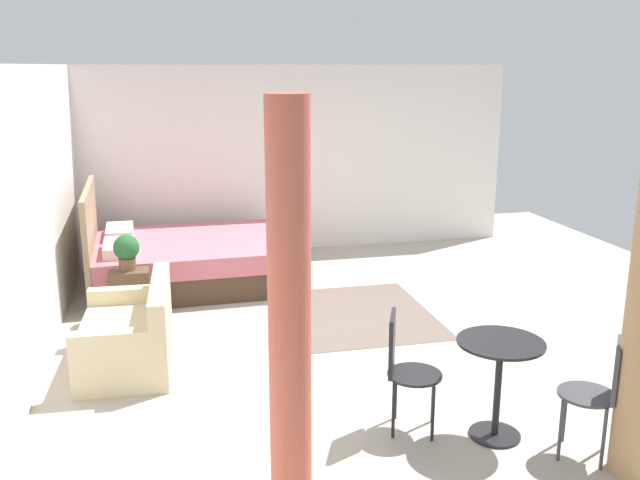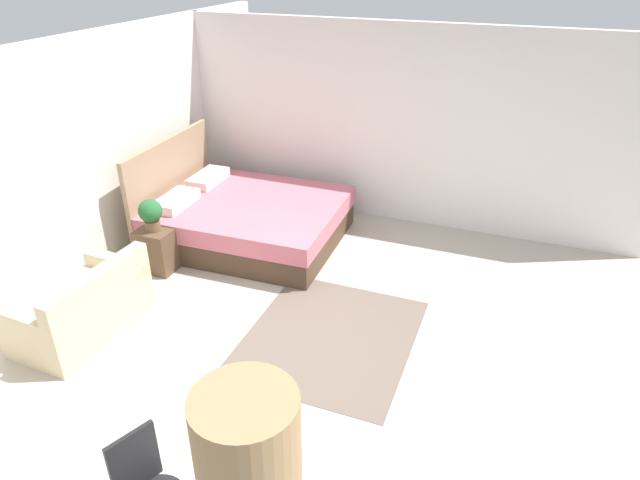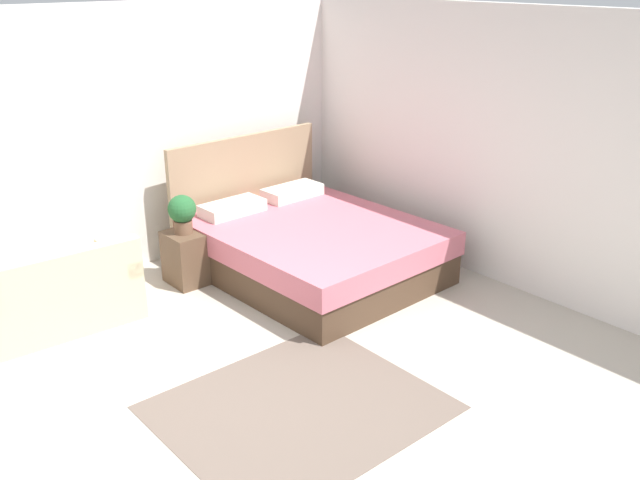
{
  "view_description": "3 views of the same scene",
  "coord_description": "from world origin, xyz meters",
  "px_view_note": "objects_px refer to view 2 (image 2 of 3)",
  "views": [
    {
      "loc": [
        -6.35,
        1.91,
        2.58
      ],
      "look_at": [
        -0.09,
        0.45,
        0.94
      ],
      "focal_mm": 38.62,
      "sensor_mm": 36.0,
      "label": 1
    },
    {
      "loc": [
        -3.78,
        -1.5,
        3.42
      ],
      "look_at": [
        0.73,
        0.24,
        0.81
      ],
      "focal_mm": 31.16,
      "sensor_mm": 36.0,
      "label": 2
    },
    {
      "loc": [
        -2.25,
        -3.23,
        2.89
      ],
      "look_at": [
        0.78,
        0.3,
        1.04
      ],
      "focal_mm": 38.84,
      "sensor_mm": 36.0,
      "label": 3
    }
  ],
  "objects_px": {
    "couch": "(83,309)",
    "nightstand": "(162,246)",
    "bed": "(245,218)",
    "potted_plant": "(151,213)"
  },
  "relations": [
    {
      "from": "nightstand",
      "to": "potted_plant",
      "type": "bearing_deg",
      "value": 175.0
    },
    {
      "from": "couch",
      "to": "nightstand",
      "type": "relative_size",
      "value": 2.41
    },
    {
      "from": "bed",
      "to": "potted_plant",
      "type": "relative_size",
      "value": 6.22
    },
    {
      "from": "couch",
      "to": "potted_plant",
      "type": "bearing_deg",
      "value": 2.39
    },
    {
      "from": "potted_plant",
      "to": "nightstand",
      "type": "bearing_deg",
      "value": -5.0
    },
    {
      "from": "couch",
      "to": "nightstand",
      "type": "height_order",
      "value": "couch"
    },
    {
      "from": "bed",
      "to": "nightstand",
      "type": "distance_m",
      "value": 1.13
    },
    {
      "from": "bed",
      "to": "couch",
      "type": "bearing_deg",
      "value": 166.64
    },
    {
      "from": "couch",
      "to": "nightstand",
      "type": "distance_m",
      "value": 1.36
    },
    {
      "from": "couch",
      "to": "potted_plant",
      "type": "height_order",
      "value": "potted_plant"
    }
  ]
}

